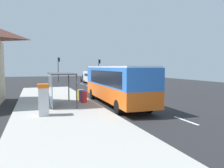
# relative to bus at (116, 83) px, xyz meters

# --- Properties ---
(ground_plane) EXTENTS (56.00, 92.00, 0.04)m
(ground_plane) POSITION_rel_bus_xyz_m (1.71, 13.43, -1.86)
(ground_plane) COLOR #262628
(sidewalk_platform) EXTENTS (6.20, 30.00, 0.18)m
(sidewalk_platform) POSITION_rel_bus_xyz_m (-4.69, 1.43, -1.75)
(sidewalk_platform) COLOR #ADAAA3
(sidewalk_platform) RESTS_ON ground
(lane_stripe_seg_0) EXTENTS (0.16, 2.20, 0.01)m
(lane_stripe_seg_0) POSITION_rel_bus_xyz_m (1.96, -6.57, -1.84)
(lane_stripe_seg_0) COLOR silver
(lane_stripe_seg_0) RESTS_ON ground
(lane_stripe_seg_1) EXTENTS (0.16, 2.20, 0.01)m
(lane_stripe_seg_1) POSITION_rel_bus_xyz_m (1.96, -1.57, -1.84)
(lane_stripe_seg_1) COLOR silver
(lane_stripe_seg_1) RESTS_ON ground
(lane_stripe_seg_2) EXTENTS (0.16, 2.20, 0.01)m
(lane_stripe_seg_2) POSITION_rel_bus_xyz_m (1.96, 3.43, -1.84)
(lane_stripe_seg_2) COLOR silver
(lane_stripe_seg_2) RESTS_ON ground
(lane_stripe_seg_3) EXTENTS (0.16, 2.20, 0.01)m
(lane_stripe_seg_3) POSITION_rel_bus_xyz_m (1.96, 8.43, -1.84)
(lane_stripe_seg_3) COLOR silver
(lane_stripe_seg_3) RESTS_ON ground
(lane_stripe_seg_4) EXTENTS (0.16, 2.20, 0.01)m
(lane_stripe_seg_4) POSITION_rel_bus_xyz_m (1.96, 13.43, -1.84)
(lane_stripe_seg_4) COLOR silver
(lane_stripe_seg_4) RESTS_ON ground
(lane_stripe_seg_5) EXTENTS (0.16, 2.20, 0.01)m
(lane_stripe_seg_5) POSITION_rel_bus_xyz_m (1.96, 18.43, -1.84)
(lane_stripe_seg_5) COLOR silver
(lane_stripe_seg_5) RESTS_ON ground
(lane_stripe_seg_6) EXTENTS (0.16, 2.20, 0.01)m
(lane_stripe_seg_6) POSITION_rel_bus_xyz_m (1.96, 23.43, -1.84)
(lane_stripe_seg_6) COLOR silver
(lane_stripe_seg_6) RESTS_ON ground
(lane_stripe_seg_7) EXTENTS (0.16, 2.20, 0.01)m
(lane_stripe_seg_7) POSITION_rel_bus_xyz_m (1.96, 28.43, -1.84)
(lane_stripe_seg_7) COLOR silver
(lane_stripe_seg_7) RESTS_ON ground
(bus) EXTENTS (2.76, 11.06, 3.21)m
(bus) POSITION_rel_bus_xyz_m (0.00, 0.00, 0.00)
(bus) COLOR orange
(bus) RESTS_ON ground
(white_van) EXTENTS (2.21, 5.28, 2.30)m
(white_van) POSITION_rel_bus_xyz_m (3.91, 23.54, -0.50)
(white_van) COLOR white
(white_van) RESTS_ON ground
(sedan_near) EXTENTS (2.00, 4.48, 1.52)m
(sedan_near) POSITION_rel_bus_xyz_m (4.01, 27.97, -1.05)
(sedan_near) COLOR black
(sedan_near) RESTS_ON ground
(ticket_machine) EXTENTS (0.66, 0.76, 1.94)m
(ticket_machine) POSITION_rel_bus_xyz_m (-5.88, -3.14, -0.67)
(ticket_machine) COLOR silver
(ticket_machine) RESTS_ON sidewalk_platform
(recycling_bin_red) EXTENTS (0.52, 0.52, 0.95)m
(recycling_bin_red) POSITION_rel_bus_xyz_m (-2.49, 0.96, -1.19)
(recycling_bin_red) COLOR red
(recycling_bin_red) RESTS_ON sidewalk_platform
(recycling_bin_blue) EXTENTS (0.52, 0.52, 0.95)m
(recycling_bin_blue) POSITION_rel_bus_xyz_m (-2.49, 1.66, -1.19)
(recycling_bin_blue) COLOR blue
(recycling_bin_blue) RESTS_ON sidewalk_platform
(recycling_bin_yellow) EXTENTS (0.52, 0.52, 0.95)m
(recycling_bin_yellow) POSITION_rel_bus_xyz_m (-2.49, 2.36, -1.19)
(recycling_bin_yellow) COLOR yellow
(recycling_bin_yellow) RESTS_ON sidewalk_platform
(traffic_light_near_side) EXTENTS (0.49, 0.28, 4.79)m
(traffic_light_near_side) POSITION_rel_bus_xyz_m (7.21, 30.00, 1.35)
(traffic_light_near_side) COLOR #2D2D2D
(traffic_light_near_side) RESTS_ON ground
(traffic_light_far_side) EXTENTS (0.49, 0.28, 5.14)m
(traffic_light_far_side) POSITION_rel_bus_xyz_m (-1.39, 30.80, 1.57)
(traffic_light_far_side) COLOR #2D2D2D
(traffic_light_far_side) RESTS_ON ground
(bus_shelter) EXTENTS (1.80, 4.00, 2.50)m
(bus_shelter) POSITION_rel_bus_xyz_m (-4.70, 0.39, 0.25)
(bus_shelter) COLOR #4C4C51
(bus_shelter) RESTS_ON sidewalk_platform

